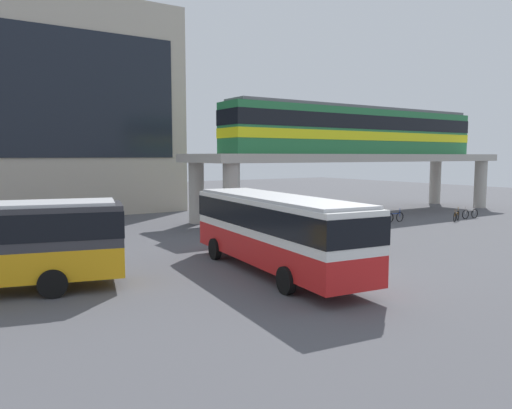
{
  "coord_description": "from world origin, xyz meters",
  "views": [
    {
      "loc": [
        -13.81,
        -15.33,
        4.87
      ],
      "look_at": [
        1.0,
        7.26,
        2.2
      ],
      "focal_mm": 34.67,
      "sensor_mm": 36.0,
      "label": 1
    }
  ],
  "objects_px": {
    "bicycle_brown": "(456,216)",
    "bicycle_orange": "(330,227)",
    "bicycle_green": "(356,224)",
    "pedestrian_by_bike_rack": "(376,237)",
    "bicycle_blue": "(395,217)",
    "pedestrian_near_building": "(314,217)",
    "bicycle_silver": "(470,214)",
    "bicycle_black": "(349,220)",
    "bus_main": "(275,225)",
    "train": "(359,130)",
    "pedestrian_waiting_near_stop": "(323,224)"
  },
  "relations": [
    {
      "from": "pedestrian_by_bike_rack",
      "to": "bicycle_green",
      "type": "bearing_deg",
      "value": 52.68
    },
    {
      "from": "bus_main",
      "to": "bicycle_green",
      "type": "distance_m",
      "value": 13.76
    },
    {
      "from": "bicycle_brown",
      "to": "bicycle_silver",
      "type": "xyz_separation_m",
      "value": [
        2.27,
        0.36,
        0.0
      ]
    },
    {
      "from": "bicycle_green",
      "to": "pedestrian_waiting_near_stop",
      "type": "height_order",
      "value": "pedestrian_waiting_near_stop"
    },
    {
      "from": "pedestrian_waiting_near_stop",
      "to": "bicycle_green",
      "type": "bearing_deg",
      "value": 20.54
    },
    {
      "from": "bicycle_blue",
      "to": "pedestrian_waiting_near_stop",
      "type": "distance_m",
      "value": 9.62
    },
    {
      "from": "bicycle_blue",
      "to": "bicycle_orange",
      "type": "distance_m",
      "value": 7.67
    },
    {
      "from": "bus_main",
      "to": "bicycle_silver",
      "type": "xyz_separation_m",
      "value": [
        23.15,
        6.24,
        -1.63
      ]
    },
    {
      "from": "bicycle_green",
      "to": "pedestrian_by_bike_rack",
      "type": "xyz_separation_m",
      "value": [
        -4.78,
        -6.27,
        0.4
      ]
    },
    {
      "from": "bicycle_blue",
      "to": "pedestrian_near_building",
      "type": "distance_m",
      "value": 7.3
    },
    {
      "from": "bicycle_brown",
      "to": "pedestrian_waiting_near_stop",
      "type": "distance_m",
      "value": 13.56
    },
    {
      "from": "bicycle_brown",
      "to": "bicycle_orange",
      "type": "distance_m",
      "value": 11.87
    },
    {
      "from": "bicycle_brown",
      "to": "pedestrian_waiting_near_stop",
      "type": "xyz_separation_m",
      "value": [
        -13.54,
        -0.44,
        0.48
      ]
    },
    {
      "from": "bus_main",
      "to": "bicycle_orange",
      "type": "distance_m",
      "value": 11.35
    },
    {
      "from": "bicycle_orange",
      "to": "bicycle_green",
      "type": "relative_size",
      "value": 1.01
    },
    {
      "from": "bicycle_orange",
      "to": "pedestrian_near_building",
      "type": "distance_m",
      "value": 1.96
    },
    {
      "from": "train",
      "to": "bicycle_brown",
      "type": "height_order",
      "value": "train"
    },
    {
      "from": "pedestrian_by_bike_rack",
      "to": "pedestrian_near_building",
      "type": "xyz_separation_m",
      "value": [
        2.41,
        7.76,
        0.04
      ]
    },
    {
      "from": "bus_main",
      "to": "pedestrian_near_building",
      "type": "relative_size",
      "value": 6.59
    },
    {
      "from": "bicycle_green",
      "to": "pedestrian_near_building",
      "type": "bearing_deg",
      "value": 147.77
    },
    {
      "from": "bicycle_brown",
      "to": "pedestrian_waiting_near_stop",
      "type": "bearing_deg",
      "value": -178.14
    },
    {
      "from": "bus_main",
      "to": "bicycle_silver",
      "type": "height_order",
      "value": "bus_main"
    },
    {
      "from": "bicycle_brown",
      "to": "bicycle_orange",
      "type": "height_order",
      "value": "same"
    },
    {
      "from": "bicycle_blue",
      "to": "pedestrian_by_bike_rack",
      "type": "height_order",
      "value": "pedestrian_by_bike_rack"
    },
    {
      "from": "bicycle_black",
      "to": "bicycle_green",
      "type": "height_order",
      "value": "same"
    },
    {
      "from": "bus_main",
      "to": "bicycle_black",
      "type": "distance_m",
      "value": 15.37
    },
    {
      "from": "bicycle_brown",
      "to": "bicycle_green",
      "type": "distance_m",
      "value": 9.26
    },
    {
      "from": "bicycle_green",
      "to": "pedestrian_near_building",
      "type": "xyz_separation_m",
      "value": [
        -2.37,
        1.49,
        0.44
      ]
    },
    {
      "from": "bicycle_orange",
      "to": "bicycle_silver",
      "type": "distance_m",
      "value": 14.11
    },
    {
      "from": "bus_main",
      "to": "bicycle_green",
      "type": "bearing_deg",
      "value": 31.13
    },
    {
      "from": "bicycle_black",
      "to": "pedestrian_by_bike_rack",
      "type": "bearing_deg",
      "value": -125.9
    },
    {
      "from": "bicycle_orange",
      "to": "pedestrian_waiting_near_stop",
      "type": "relative_size",
      "value": 1.01
    },
    {
      "from": "train",
      "to": "bicycle_green",
      "type": "xyz_separation_m",
      "value": [
        -6.09,
        -5.95,
        -6.61
      ]
    },
    {
      "from": "bicycle_green",
      "to": "pedestrian_by_bike_rack",
      "type": "distance_m",
      "value": 7.89
    },
    {
      "from": "bicycle_silver",
      "to": "bicycle_blue",
      "type": "bearing_deg",
      "value": 164.76
    },
    {
      "from": "bicycle_brown",
      "to": "bicycle_blue",
      "type": "relative_size",
      "value": 0.93
    },
    {
      "from": "train",
      "to": "bicycle_brown",
      "type": "distance_m",
      "value": 10.21
    },
    {
      "from": "train",
      "to": "bicycle_blue",
      "type": "xyz_separation_m",
      "value": [
        -1.19,
        -4.99,
        -6.61
      ]
    },
    {
      "from": "bicycle_silver",
      "to": "bicycle_black",
      "type": "distance_m",
      "value": 10.82
    },
    {
      "from": "bicycle_blue",
      "to": "pedestrian_waiting_near_stop",
      "type": "xyz_separation_m",
      "value": [
        -9.25,
        -2.59,
        0.48
      ]
    },
    {
      "from": "train",
      "to": "pedestrian_near_building",
      "type": "relative_size",
      "value": 14.72
    },
    {
      "from": "bicycle_green",
      "to": "pedestrian_waiting_near_stop",
      "type": "relative_size",
      "value": 0.99
    },
    {
      "from": "bicycle_green",
      "to": "bicycle_silver",
      "type": "bearing_deg",
      "value": -4.13
    },
    {
      "from": "pedestrian_near_building",
      "to": "pedestrian_by_bike_rack",
      "type": "bearing_deg",
      "value": -107.28
    },
    {
      "from": "train",
      "to": "bus_main",
      "type": "height_order",
      "value": "train"
    },
    {
      "from": "bicycle_black",
      "to": "pedestrian_near_building",
      "type": "relative_size",
      "value": 1.02
    },
    {
      "from": "bicycle_orange",
      "to": "bicycle_black",
      "type": "distance_m",
      "value": 4.07
    },
    {
      "from": "bicycle_blue",
      "to": "pedestrian_near_building",
      "type": "bearing_deg",
      "value": 175.81
    },
    {
      "from": "bicycle_silver",
      "to": "pedestrian_waiting_near_stop",
      "type": "distance_m",
      "value": 15.83
    },
    {
      "from": "pedestrian_waiting_near_stop",
      "to": "bicycle_orange",
      "type": "bearing_deg",
      "value": 35.94
    }
  ]
}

